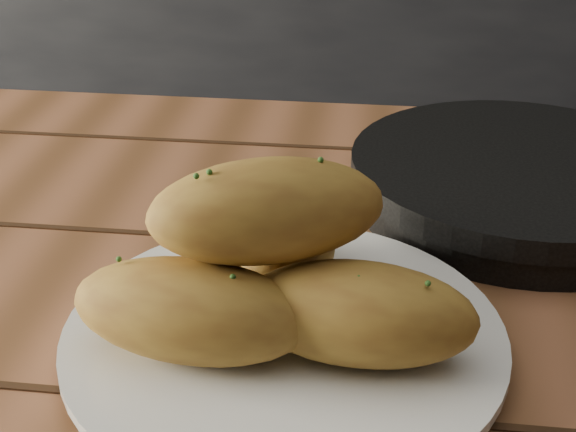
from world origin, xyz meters
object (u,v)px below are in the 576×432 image
object	(u,v)px
plate	(284,338)
bread_rolls	(275,270)
skillet	(521,180)
table	(420,426)

from	to	relation	value
plate	bread_rolls	distance (m)	0.05
bread_rolls	skillet	xyz separation A→B (m)	(0.19, 0.24, -0.04)
table	bread_rolls	bearing A→B (deg)	-156.13
table	skillet	bearing A→B (deg)	66.65
table	bread_rolls	size ratio (longest dim) A/B	6.46
bread_rolls	table	bearing A→B (deg)	23.87
table	skillet	xyz separation A→B (m)	(0.08, 0.19, 0.12)
plate	table	bearing A→B (deg)	23.46
plate	bread_rolls	bearing A→B (deg)	-149.04
table	skillet	size ratio (longest dim) A/B	3.84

